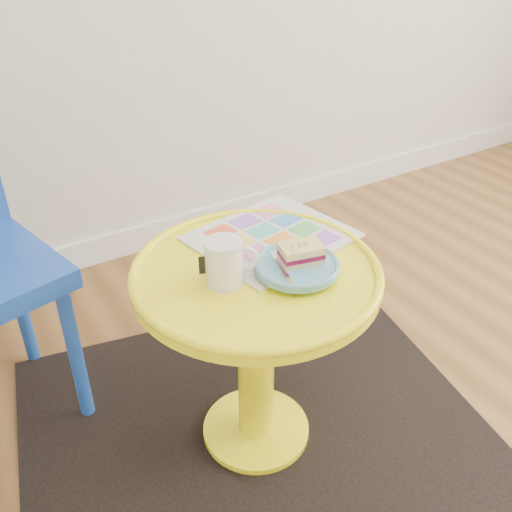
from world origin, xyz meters
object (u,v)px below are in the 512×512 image
newspaper (271,237)px  mug (225,261)px  plate (297,267)px  side_table (256,323)px

newspaper → mug: size_ratio=3.16×
newspaper → plate: plate is taller
side_table → plate: size_ratio=3.03×
side_table → newspaper: (0.11, 0.11, 0.16)m
newspaper → plate: bearing=-114.2°
side_table → mug: mug is taller
newspaper → mug: bearing=-160.2°
side_table → plate: (0.07, -0.06, 0.18)m
side_table → mug: (-0.09, -0.01, 0.22)m
plate → mug: bearing=161.5°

